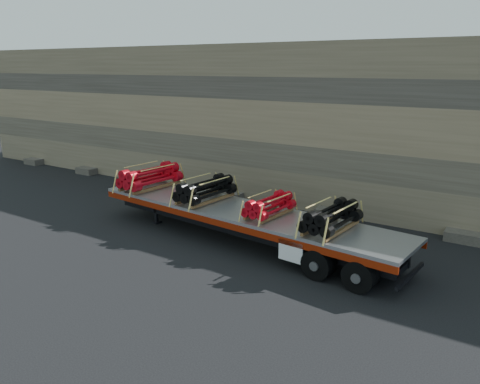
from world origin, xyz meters
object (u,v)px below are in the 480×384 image
object	(u,v)px
bundle_midfront	(205,190)
bundle_rear	(331,218)
trailer	(241,225)
bundle_front	(150,177)
bundle_midrear	(269,206)

from	to	relation	value
bundle_midfront	bundle_rear	bearing A→B (deg)	0.00
trailer	bundle_midfront	bearing A→B (deg)	-180.00
bundle_front	bundle_rear	world-z (taller)	bundle_front
bundle_front	bundle_midfront	world-z (taller)	bundle_front
trailer	bundle_midfront	world-z (taller)	bundle_midfront
bundle_midrear	bundle_rear	size ratio (longest dim) A/B	0.87
trailer	bundle_rear	world-z (taller)	bundle_rear
bundle_midfront	bundle_front	bearing A→B (deg)	-180.00
trailer	bundle_front	xyz separation A→B (m)	(-4.72, 0.47, 1.05)
trailer	bundle_midfront	xyz separation A→B (m)	(-1.68, 0.17, 1.01)
bundle_rear	bundle_front	bearing A→B (deg)	-180.00
bundle_front	trailer	bearing A→B (deg)	0.00
trailer	bundle_midrear	xyz separation A→B (m)	(1.18, -0.12, 0.94)
trailer	bundle_rear	size ratio (longest dim) A/B	5.52
bundle_midfront	trailer	bearing A→B (deg)	0.00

